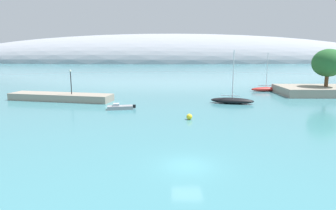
% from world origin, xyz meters
% --- Properties ---
extents(water, '(600.00, 600.00, 0.00)m').
position_xyz_m(water, '(0.00, 0.00, 0.00)').
color(water, teal).
rests_on(water, ground).
extents(shore_outcrop, '(18.06, 10.32, 1.69)m').
position_xyz_m(shore_outcrop, '(31.06, 38.90, 0.85)').
color(shore_outcrop, gray).
rests_on(shore_outcrop, ground).
extents(tree_clump_shore, '(6.35, 6.35, 7.81)m').
position_xyz_m(tree_clump_shore, '(31.53, 38.70, 6.63)').
color(tree_clump_shore, brown).
rests_on(tree_clump_shore, shore_outcrop).
extents(breakwater_rocks, '(20.00, 8.13, 1.29)m').
position_xyz_m(breakwater_rocks, '(-21.54, 31.49, 0.65)').
color(breakwater_rocks, gray).
rests_on(breakwater_rocks, ground).
extents(distant_ridge, '(353.94, 80.65, 43.27)m').
position_xyz_m(distant_ridge, '(0.52, 212.92, 0.00)').
color(distant_ridge, '#999EA8').
rests_on(distant_ridge, ground).
extents(sailboat_red_near_shore, '(7.11, 2.47, 8.72)m').
position_xyz_m(sailboat_red_near_shore, '(20.72, 43.86, 0.54)').
color(sailboat_red_near_shore, red).
rests_on(sailboat_red_near_shore, water).
extents(sailboat_black_mid_mooring, '(7.79, 4.10, 9.23)m').
position_xyz_m(sailboat_black_mid_mooring, '(9.71, 28.34, 0.58)').
color(sailboat_black_mid_mooring, black).
rests_on(sailboat_black_mid_mooring, water).
extents(motorboat_grey_foreground, '(4.53, 2.19, 0.96)m').
position_xyz_m(motorboat_grey_foreground, '(-9.17, 23.16, 0.33)').
color(motorboat_grey_foreground, gray).
rests_on(motorboat_grey_foreground, water).
extents(mooring_buoy_yellow, '(0.80, 0.80, 0.80)m').
position_xyz_m(mooring_buoy_yellow, '(1.32, 16.09, 0.40)').
color(mooring_buoy_yellow, yellow).
rests_on(mooring_buoy_yellow, water).
extents(harbor_lamp_post, '(0.36, 0.36, 4.42)m').
position_xyz_m(harbor_lamp_post, '(-19.25, 30.83, 4.01)').
color(harbor_lamp_post, black).
rests_on(harbor_lamp_post, breakwater_rocks).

